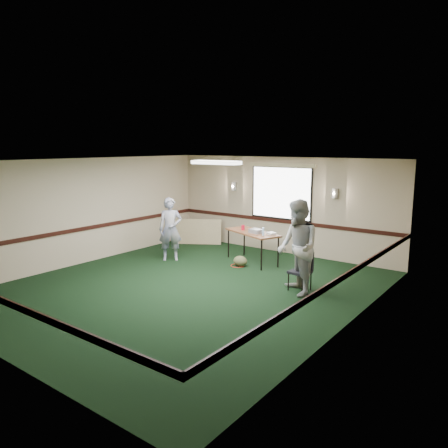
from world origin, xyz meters
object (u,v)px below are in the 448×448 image
Objects in this scene: person_left at (170,229)px; folding_table at (252,234)px; person_right at (298,248)px; conference_chair at (302,268)px; projector at (256,231)px.

folding_table is at bearing -12.59° from person_left.
person_left is (-1.86, -1.11, 0.08)m from folding_table.
conference_chair is at bearing 139.22° from person_right.
projector is (0.17, -0.09, 0.11)m from folding_table.
conference_chair is (2.05, -1.21, -0.27)m from folding_table.
projector is 0.16× the size of person_right.
person_left is 3.97m from person_right.
person_right is at bearing -25.70° from projector.
person_right is (0.03, -0.30, 0.50)m from conference_chair.
folding_table is 2.40m from conference_chair.
person_right is (3.94, -0.41, 0.14)m from person_left.
person_left is at bearing -127.99° from folding_table.
projector is 0.18× the size of person_left.
folding_table is at bearing 163.45° from projector.
projector is at bearing -174.06° from person_right.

